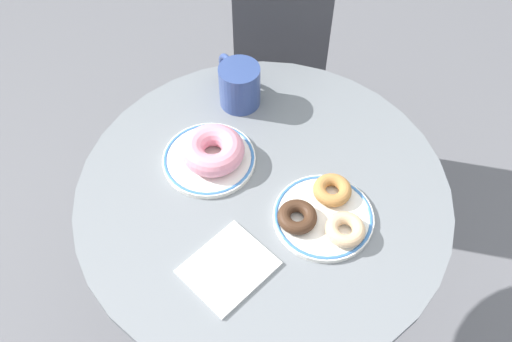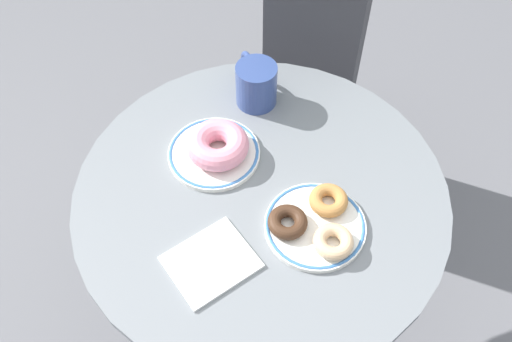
# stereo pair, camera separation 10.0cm
# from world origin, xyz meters

# --- Properties ---
(ground_plane) EXTENTS (7.00, 7.00, 0.02)m
(ground_plane) POSITION_xyz_m (0.00, 0.00, -0.01)
(ground_plane) COLOR slate
(cafe_table) EXTENTS (0.69, 0.69, 0.74)m
(cafe_table) POSITION_xyz_m (0.00, 0.00, 0.53)
(cafe_table) COLOR slate
(cafe_table) RESTS_ON ground
(plate_left) EXTENTS (0.18, 0.18, 0.01)m
(plate_left) POSITION_xyz_m (-0.12, -0.03, 0.74)
(plate_left) COLOR white
(plate_left) RESTS_ON cafe_table
(plate_right) EXTENTS (0.18, 0.18, 0.01)m
(plate_right) POSITION_xyz_m (0.12, 0.03, 0.74)
(plate_right) COLOR white
(plate_right) RESTS_ON cafe_table
(donut_pink_frosted) EXTENTS (0.15, 0.15, 0.04)m
(donut_pink_frosted) POSITION_xyz_m (-0.11, -0.02, 0.77)
(donut_pink_frosted) COLOR pink
(donut_pink_frosted) RESTS_ON plate_left
(donut_glazed) EXTENTS (0.09, 0.09, 0.02)m
(donut_glazed) POSITION_xyz_m (0.17, 0.03, 0.76)
(donut_glazed) COLOR #E0B789
(donut_glazed) RESTS_ON plate_right
(donut_old_fashioned) EXTENTS (0.09, 0.09, 0.02)m
(donut_old_fashioned) POSITION_xyz_m (0.10, 0.07, 0.76)
(donut_old_fashioned) COLOR #BC7F42
(donut_old_fashioned) RESTS_ON plate_right
(donut_chocolate) EXTENTS (0.10, 0.10, 0.02)m
(donut_chocolate) POSITION_xyz_m (0.09, -0.01, 0.76)
(donut_chocolate) COLOR #422819
(donut_chocolate) RESTS_ON plate_right
(paper_napkin) EXTENTS (0.12, 0.14, 0.01)m
(paper_napkin) POSITION_xyz_m (0.07, -0.15, 0.74)
(paper_napkin) COLOR white
(paper_napkin) RESTS_ON cafe_table
(coffee_mug) EXTENTS (0.12, 0.08, 0.09)m
(coffee_mug) POSITION_xyz_m (-0.19, 0.12, 0.78)
(coffee_mug) COLOR #334784
(coffee_mug) RESTS_ON cafe_table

